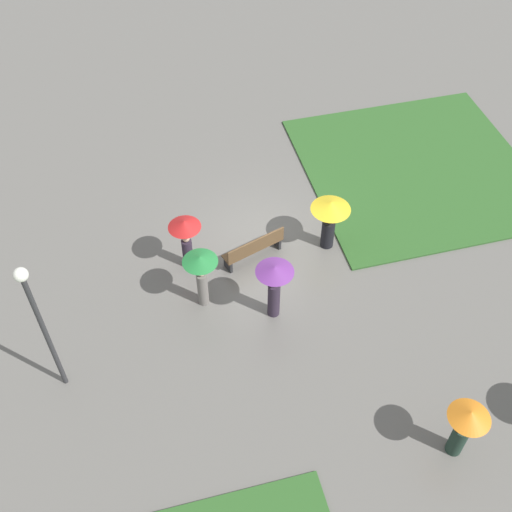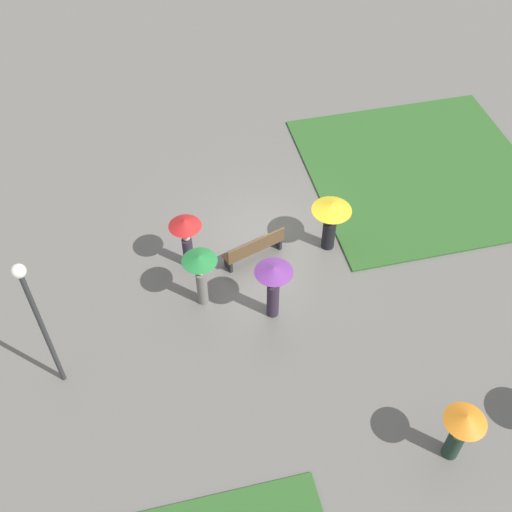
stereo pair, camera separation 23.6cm
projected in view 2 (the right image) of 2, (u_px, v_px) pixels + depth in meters
The scene contains 9 objects.
ground_plane at pixel (263, 242), 19.40m from camera, with size 90.00×90.00×0.00m, color #66635E.
lawn_patch_near at pixel (420, 171), 21.51m from camera, with size 7.34×7.35×0.06m.
park_bench at pixel (255, 248), 18.59m from camera, with size 1.93×1.00×0.90m.
lamp_post at pixel (36, 312), 14.15m from camera, with size 0.32×0.32×4.34m.
crowd_person_green at pixel (200, 270), 16.90m from camera, with size 0.95×0.95×1.88m.
crowd_person_purple at pixel (273, 282), 16.61m from camera, with size 1.01×1.01×1.93m.
crowd_person_yellow at pixel (331, 215), 18.33m from camera, with size 1.16×1.16×1.76m.
crowd_person_red at pixel (186, 233), 17.84m from camera, with size 0.92×0.92×1.80m.
lone_walker_mid_plaza at pixel (461, 429), 14.01m from camera, with size 0.95×0.95×1.78m.
Camera 2 is at (3.26, 12.86, 14.16)m, focal length 45.00 mm.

